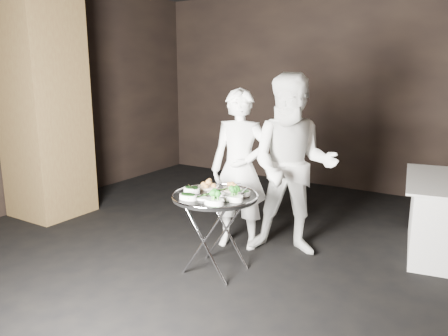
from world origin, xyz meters
The scene contains 17 objects.
floor centered at (0.00, 0.00, -0.03)m, with size 6.00×7.00×0.05m, color black.
wall_back centered at (0.00, 3.52, 1.50)m, with size 6.00×0.05×3.00m, color black.
column_left centered at (-2.58, 0.30, 1.50)m, with size 0.80×0.80×3.00m, color brown.
tray_stand centered at (0.13, 0.01, 0.40)m, with size 0.49×0.41×0.71m.
serving_tray centered at (0.13, 0.01, 0.72)m, with size 0.78×0.78×0.04m.
potato_plate_a centered at (-0.05, 0.17, 0.77)m, with size 0.20×0.20×0.07m.
potato_plate_b centered at (0.19, 0.21, 0.76)m, with size 0.18×0.18×0.07m.
greens_bowl centered at (0.36, 0.13, 0.76)m, with size 0.11×0.11×0.06m.
asparagus_plate_a centered at (0.13, 0.03, 0.75)m, with size 0.22×0.15×0.04m.
asparagus_plate_b centered at (0.08, -0.15, 0.75)m, with size 0.19×0.14×0.03m.
spinach_bowl_a centered at (-0.10, -0.03, 0.76)m, with size 0.17×0.12×0.07m.
spinach_bowl_b centered at (0.01, -0.23, 0.76)m, with size 0.17×0.12×0.07m.
broccoli_bowl_a centered at (0.35, -0.04, 0.77)m, with size 0.20×0.15×0.08m.
broccoli_bowl_b centered at (0.27, -0.22, 0.77)m, with size 0.18×0.13×0.07m.
serving_utensils centered at (0.14, 0.08, 0.79)m, with size 0.59×0.43×0.01m.
waiter_left centered at (0.00, 0.66, 0.82)m, with size 0.60×0.39×1.64m, color white.
waiter_right centered at (0.53, 0.78, 0.90)m, with size 0.87×0.68×1.80m, color white.
Camera 1 is at (2.17, -3.10, 1.84)m, focal length 35.00 mm.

